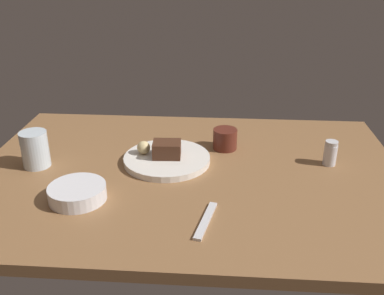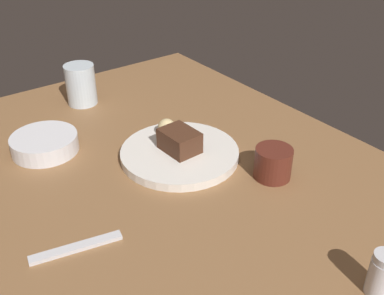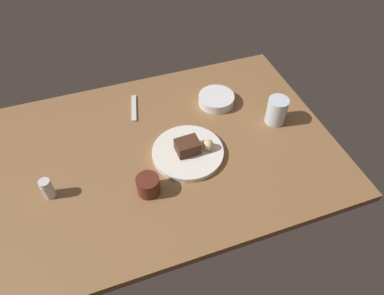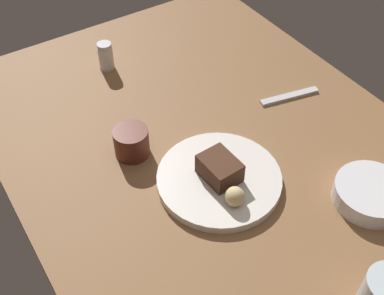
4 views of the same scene
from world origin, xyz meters
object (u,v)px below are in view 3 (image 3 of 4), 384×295
at_px(dessert_plate, 188,152).
at_px(bread_roll, 208,145).
at_px(side_bowl, 216,99).
at_px(coffee_cup, 148,185).
at_px(salt_shaker, 47,189).
at_px(dessert_spoon, 134,108).
at_px(water_glass, 277,111).
at_px(chocolate_cake_slice, 188,146).

bearing_deg(dessert_plate, bread_roll, 168.31).
height_order(side_bowl, coffee_cup, coffee_cup).
relative_size(dessert_plate, side_bowl, 1.76).
bearing_deg(dessert_plate, salt_shaker, 2.37).
relative_size(side_bowl, dessert_spoon, 0.95).
bearing_deg(water_glass, coffee_cup, 16.05).
bearing_deg(bread_roll, dessert_plate, -11.69).
distance_m(salt_shaker, water_glass, 0.84).
distance_m(chocolate_cake_slice, dessert_spoon, 0.32).
relative_size(bread_roll, dessert_spoon, 0.26).
height_order(salt_shaker, side_bowl, salt_shaker).
relative_size(dessert_plate, coffee_cup, 3.39).
bearing_deg(dessert_spoon, side_bowl, -90.90).
xyz_separation_m(water_glass, coffee_cup, (0.54, 0.15, -0.02)).
distance_m(dessert_plate, chocolate_cake_slice, 0.03).
bearing_deg(water_glass, bread_roll, 11.69).
relative_size(bread_roll, coffee_cup, 0.52).
bearing_deg(side_bowl, coffee_cup, 41.94).
height_order(dessert_plate, salt_shaker, salt_shaker).
height_order(salt_shaker, water_glass, water_glass).
distance_m(chocolate_cake_slice, salt_shaker, 0.47).
xyz_separation_m(dessert_plate, chocolate_cake_slice, (0.00, -0.00, 0.03)).
bearing_deg(dessert_spoon, salt_shaker, 144.75).
distance_m(salt_shaker, coffee_cup, 0.31).
relative_size(dessert_plate, dessert_spoon, 1.68).
bearing_deg(dessert_plate, water_glass, -172.69).
xyz_separation_m(dessert_plate, bread_roll, (-0.07, 0.01, 0.03)).
relative_size(water_glass, side_bowl, 0.73).
height_order(chocolate_cake_slice, dessert_spoon, chocolate_cake_slice).
xyz_separation_m(chocolate_cake_slice, water_glass, (-0.37, -0.05, 0.01)).
height_order(bread_roll, water_glass, water_glass).
distance_m(chocolate_cake_slice, side_bowl, 0.30).
distance_m(dessert_plate, salt_shaker, 0.47).
relative_size(dessert_plate, water_glass, 2.41).
bearing_deg(water_glass, salt_shaker, 4.55).
distance_m(side_bowl, coffee_cup, 0.49).
bearing_deg(chocolate_cake_slice, salt_shaker, 2.37).
height_order(dessert_plate, dessert_spoon, dessert_plate).
relative_size(chocolate_cake_slice, bread_roll, 2.08).
height_order(salt_shaker, coffee_cup, salt_shaker).
bearing_deg(water_glass, dessert_spoon, -26.60).
distance_m(water_glass, side_bowl, 0.25).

